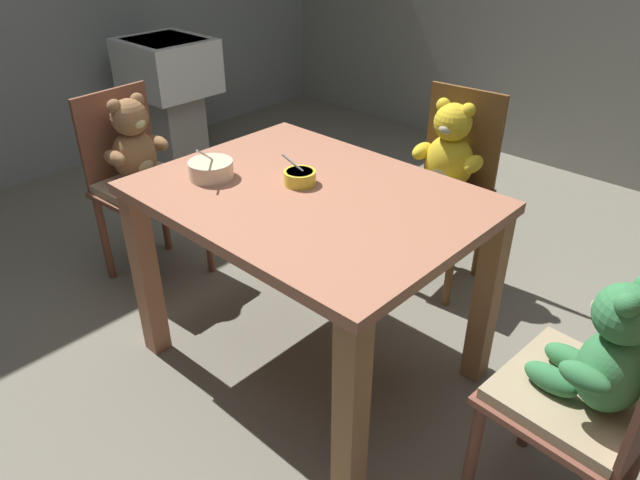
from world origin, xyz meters
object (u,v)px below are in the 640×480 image
teddy_chair_near_left (139,164)px  porridge_bowl_cream_near_left (211,169)px  teddy_chair_near_right (599,378)px  teddy_chair_far_center (447,164)px  dining_table (310,227)px  porridge_bowl_yellow_center (300,177)px  sink_basin (170,85)px

teddy_chair_near_left → porridge_bowl_cream_near_left: bearing=-12.1°
teddy_chair_near_right → teddy_chair_far_center: bearing=-37.3°
teddy_chair_near_left → teddy_chair_near_right: teddy_chair_near_right is taller
dining_table → teddy_chair_near_left: 1.01m
porridge_bowl_yellow_center → porridge_bowl_cream_near_left: (-0.27, -0.18, 0.01)m
dining_table → porridge_bowl_cream_near_left: bearing=-155.8°
teddy_chair_near_right → porridge_bowl_cream_near_left: 1.37m
teddy_chair_near_right → sink_basin: 3.17m
porridge_bowl_yellow_center → sink_basin: porridge_bowl_yellow_center is taller
dining_table → porridge_bowl_yellow_center: size_ratio=9.75×
teddy_chair_near_left → porridge_bowl_cream_near_left: porridge_bowl_cream_near_left is taller
teddy_chair_near_left → teddy_chair_near_right: (2.02, 0.06, -0.01)m
dining_table → teddy_chair_near_left: size_ratio=1.29×
sink_basin → teddy_chair_far_center: bearing=1.6°
teddy_chair_far_center → sink_basin: (-2.06, -0.06, -0.03)m
dining_table → teddy_chair_far_center: 0.87m
sink_basin → teddy_chair_near_left: bearing=-40.0°
dining_table → teddy_chair_near_right: 1.01m
teddy_chair_near_left → porridge_bowl_yellow_center: teddy_chair_near_left is taller
teddy_chair_near_right → porridge_bowl_cream_near_left: teddy_chair_near_right is taller
teddy_chair_near_right → dining_table: bearing=3.9°
sink_basin → teddy_chair_near_right: bearing=-14.8°
teddy_chair_near_right → sink_basin: teddy_chair_near_right is taller
teddy_chair_far_center → teddy_chair_near_left: (-1.02, -0.93, -0.01)m
dining_table → teddy_chair_far_center: bearing=89.5°
dining_table → sink_basin: sink_basin is taller
teddy_chair_far_center → teddy_chair_near_right: 1.33m
teddy_chair_far_center → porridge_bowl_yellow_center: (-0.08, -0.85, 0.19)m
porridge_bowl_cream_near_left → sink_basin: porridge_bowl_cream_near_left is taller
porridge_bowl_cream_near_left → dining_table: bearing=24.2°
teddy_chair_near_left → porridge_bowl_yellow_center: bearing=0.9°
teddy_chair_near_right → porridge_bowl_yellow_center: (-1.08, 0.02, 0.21)m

